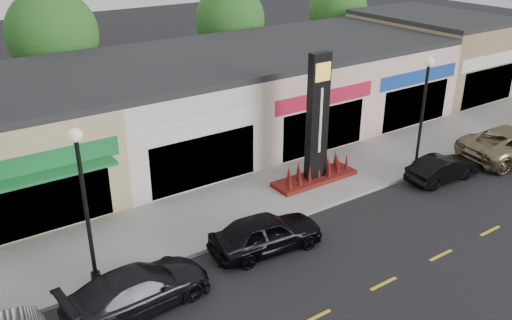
# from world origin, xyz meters

# --- Properties ---
(ground) EXTENTS (120.00, 120.00, 0.00)m
(ground) POSITION_xyz_m (0.00, 0.00, 0.00)
(ground) COLOR black
(ground) RESTS_ON ground
(sidewalk) EXTENTS (52.00, 4.30, 0.15)m
(sidewalk) POSITION_xyz_m (0.00, 4.35, 0.07)
(sidewalk) COLOR gray
(sidewalk) RESTS_ON ground
(curb) EXTENTS (52.00, 0.20, 0.15)m
(curb) POSITION_xyz_m (0.00, 2.10, 0.07)
(curb) COLOR gray
(curb) RESTS_ON ground
(shop_beige) EXTENTS (7.00, 10.85, 4.80)m
(shop_beige) POSITION_xyz_m (-8.50, 11.46, 2.40)
(shop_beige) COLOR tan
(shop_beige) RESTS_ON ground
(shop_cream) EXTENTS (7.00, 10.01, 4.80)m
(shop_cream) POSITION_xyz_m (-1.50, 11.47, 2.40)
(shop_cream) COLOR silver
(shop_cream) RESTS_ON ground
(shop_pink_w) EXTENTS (7.00, 10.01, 4.80)m
(shop_pink_w) POSITION_xyz_m (5.50, 11.47, 2.40)
(shop_pink_w) COLOR #CEAD9D
(shop_pink_w) RESTS_ON ground
(shop_pink_e) EXTENTS (7.00, 10.01, 4.80)m
(shop_pink_e) POSITION_xyz_m (12.50, 11.47, 2.40)
(shop_pink_e) COLOR #CEAD9D
(shop_pink_e) RESTS_ON ground
(shop_tan) EXTENTS (7.00, 10.01, 5.30)m
(shop_tan) POSITION_xyz_m (19.50, 11.48, 2.65)
(shop_tan) COLOR olive
(shop_tan) RESTS_ON ground
(tree_rear_west) EXTENTS (5.20, 5.20, 7.83)m
(tree_rear_west) POSITION_xyz_m (-4.00, 19.50, 5.22)
(tree_rear_west) COLOR #382619
(tree_rear_west) RESTS_ON ground
(tree_rear_mid) EXTENTS (4.80, 4.80, 7.29)m
(tree_rear_mid) POSITION_xyz_m (8.00, 19.50, 4.88)
(tree_rear_mid) COLOR #382619
(tree_rear_mid) RESTS_ON ground
(tree_rear_east) EXTENTS (4.60, 4.60, 6.94)m
(tree_rear_east) POSITION_xyz_m (18.00, 19.50, 4.63)
(tree_rear_east) COLOR #382619
(tree_rear_east) RESTS_ON ground
(lamp_west_near) EXTENTS (0.44, 0.44, 5.47)m
(lamp_west_near) POSITION_xyz_m (-8.00, 2.50, 3.48)
(lamp_west_near) COLOR black
(lamp_west_near) RESTS_ON sidewalk
(lamp_east_near) EXTENTS (0.44, 0.44, 5.47)m
(lamp_east_near) POSITION_xyz_m (8.00, 2.50, 3.48)
(lamp_east_near) COLOR black
(lamp_east_near) RESTS_ON sidewalk
(pylon_sign) EXTENTS (4.20, 1.30, 6.00)m
(pylon_sign) POSITION_xyz_m (3.00, 4.20, 2.27)
(pylon_sign) COLOR #5B0F11
(pylon_sign) RESTS_ON sidewalk
(car_dark_sedan) EXTENTS (2.38, 4.96, 1.39)m
(car_dark_sedan) POSITION_xyz_m (-7.29, 0.54, 0.70)
(car_dark_sedan) COLOR black
(car_dark_sedan) RESTS_ON ground
(car_black_sedan) EXTENTS (2.12, 4.44, 1.46)m
(car_black_sedan) POSITION_xyz_m (-2.08, 0.94, 0.73)
(car_black_sedan) COLOR black
(car_black_sedan) RESTS_ON ground
(car_black_conv) EXTENTS (1.48, 3.77, 1.22)m
(car_black_conv) POSITION_xyz_m (8.11, 1.05, 0.61)
(car_black_conv) COLOR black
(car_black_conv) RESTS_ON ground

